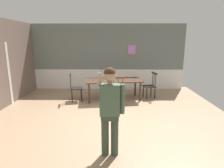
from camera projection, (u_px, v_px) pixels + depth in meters
name	position (u px, v px, depth m)	size (l,w,h in m)	color
ground_plane	(104.00, 117.00, 5.42)	(7.39, 7.39, 0.00)	#9E7F60
room_back_partition	(108.00, 58.00, 8.39)	(6.66, 0.17, 2.85)	slate
dining_table	(114.00, 82.00, 6.98)	(2.14, 1.22, 0.74)	#4C3323
chair_near_window	(117.00, 93.00, 6.18)	(0.53, 0.53, 1.05)	#513823
chair_by_doorway	(75.00, 88.00, 6.84)	(0.51, 0.51, 1.02)	black
chair_at_table_head	(150.00, 86.00, 7.20)	(0.50, 0.50, 0.98)	black
person_figure	(110.00, 107.00, 3.45)	(0.53, 0.22, 1.70)	#3A493A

